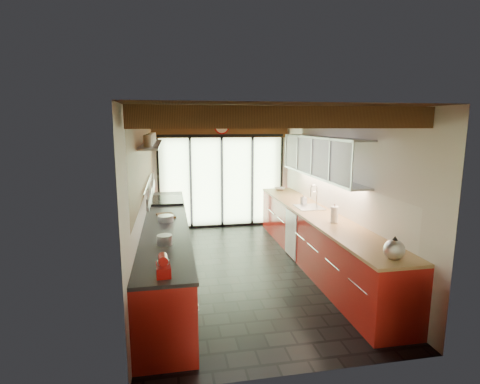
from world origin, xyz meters
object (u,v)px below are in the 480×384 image
(bowl, at_px, (280,189))
(stand_mixer, at_px, (163,267))
(kettle, at_px, (394,248))
(paper_towel, at_px, (334,215))
(soap_bottle, at_px, (304,199))

(bowl, bearing_deg, stand_mixer, -119.48)
(kettle, relative_size, paper_towel, 1.01)
(kettle, relative_size, bowl, 1.25)
(paper_towel, bearing_deg, kettle, -90.00)
(stand_mixer, bearing_deg, paper_towel, 31.67)
(soap_bottle, distance_m, bowl, 1.58)
(stand_mixer, distance_m, paper_towel, 2.98)
(kettle, xyz_separation_m, paper_towel, (-0.00, 1.57, 0.00))
(paper_towel, height_order, bowl, paper_towel)
(stand_mixer, distance_m, soap_bottle, 3.86)
(paper_towel, relative_size, bowl, 1.24)
(stand_mixer, height_order, bowl, stand_mixer)
(paper_towel, height_order, soap_bottle, paper_towel)
(paper_towel, bearing_deg, bowl, 90.00)
(bowl, bearing_deg, soap_bottle, -90.00)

